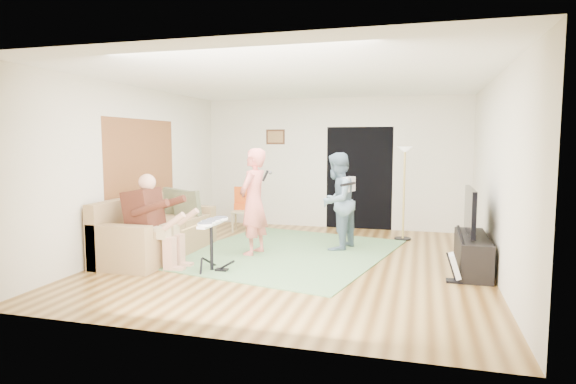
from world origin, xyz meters
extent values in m
plane|color=brown|center=(0.00, 0.00, 0.00)|extent=(6.00, 6.00, 0.00)
plane|color=white|center=(0.00, 0.00, 2.70)|extent=(6.00, 6.00, 0.00)
plane|color=brown|center=(-2.74, 0.20, 1.55)|extent=(0.00, 2.05, 2.05)
plane|color=black|center=(0.55, 2.99, 1.05)|extent=(2.10, 0.00, 2.10)
cube|color=#3F2314|center=(-1.25, 2.99, 1.90)|extent=(0.42, 0.03, 0.32)
cube|color=#547D4C|center=(-0.30, 0.47, 0.01)|extent=(3.71, 4.10, 0.02)
cube|color=#95754A|center=(-2.20, -0.22, 0.23)|extent=(0.93, 1.87, 0.46)
cube|color=#95754A|center=(-2.60, -0.22, 0.47)|extent=(0.18, 2.31, 0.93)
cube|color=#95754A|center=(-2.20, 0.83, 0.33)|extent=(0.93, 0.22, 0.66)
cube|color=#95754A|center=(-2.20, -1.26, 0.33)|extent=(0.93, 0.22, 0.66)
cube|color=#482014|center=(-2.05, -0.87, 0.81)|extent=(0.38, 0.49, 0.62)
sphere|color=tan|center=(-1.98, -0.87, 1.22)|extent=(0.24, 0.24, 0.24)
cylinder|color=black|center=(-1.00, -0.87, 0.35)|extent=(0.05, 0.05, 0.65)
cube|color=white|center=(-1.00, -0.87, 0.67)|extent=(0.13, 0.65, 0.04)
imported|color=#E36E63|center=(-0.77, 0.23, 0.85)|extent=(0.51, 0.68, 1.70)
imported|color=slate|center=(0.44, 0.95, 0.81)|extent=(0.81, 0.93, 1.62)
cube|color=black|center=(2.23, -0.52, 0.01)|extent=(0.20, 0.17, 0.03)
cube|color=white|center=(2.23, -0.52, 0.21)|extent=(0.16, 0.24, 0.32)
cylinder|color=black|center=(2.32, -0.52, 0.54)|extent=(0.17, 0.04, 0.42)
cylinder|color=black|center=(1.49, 2.09, 0.01)|extent=(0.31, 0.31, 0.03)
cylinder|color=tan|center=(1.49, 2.09, 0.83)|extent=(0.04, 0.04, 1.62)
cone|color=white|center=(1.49, 2.09, 1.66)|extent=(0.27, 0.27, 0.11)
cube|color=tan|center=(-1.67, 2.05, 0.40)|extent=(0.44, 0.44, 0.04)
cube|color=#DE5617|center=(-1.67, 2.22, 0.70)|extent=(0.37, 0.14, 0.38)
cube|color=black|center=(2.50, 0.09, 0.25)|extent=(0.40, 1.40, 0.50)
cube|color=black|center=(2.45, 0.09, 0.85)|extent=(0.06, 1.08, 0.63)
camera|label=1|loc=(1.79, -6.91, 1.80)|focal=30.00mm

